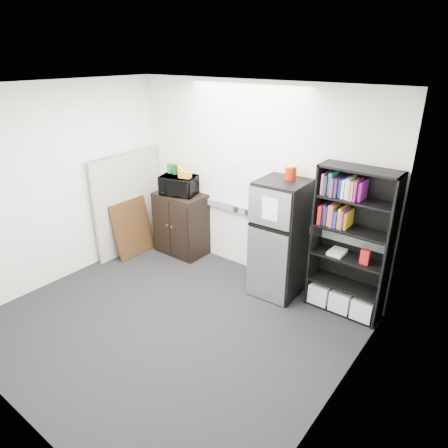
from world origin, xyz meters
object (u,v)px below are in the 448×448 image
object	(u,v)px
bookshelf	(351,245)
cubicle_partition	(129,203)
cabinet	(181,224)
refrigerator	(279,239)
microwave	(179,185)

from	to	relation	value
bookshelf	cubicle_partition	size ratio (longest dim) A/B	1.14
bookshelf	cabinet	xyz separation A→B (m)	(-2.71, -0.06, -0.42)
bookshelf	refrigerator	xyz separation A→B (m)	(-0.88, -0.14, -0.13)
cubicle_partition	microwave	xyz separation A→B (m)	(0.72, 0.40, 0.33)
bookshelf	microwave	xyz separation A→B (m)	(-2.71, -0.08, 0.23)
cubicle_partition	cabinet	bearing A→B (deg)	30.38
bookshelf	refrigerator	world-z (taller)	bookshelf
refrigerator	cabinet	bearing A→B (deg)	174.88
bookshelf	cabinet	size ratio (longest dim) A/B	1.86
cabinet	microwave	bearing A→B (deg)	-90.00
cabinet	microwave	distance (m)	0.65
cabinet	refrigerator	bearing A→B (deg)	-2.51
cubicle_partition	refrigerator	bearing A→B (deg)	7.62
cubicle_partition	cabinet	xyz separation A→B (m)	(0.72, 0.42, -0.31)
microwave	refrigerator	distance (m)	1.87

